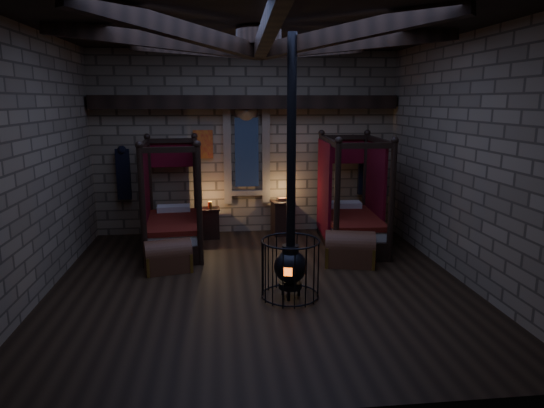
{
  "coord_description": "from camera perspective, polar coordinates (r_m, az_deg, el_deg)",
  "views": [
    {
      "loc": [
        -0.66,
        -7.79,
        3.09
      ],
      "look_at": [
        0.27,
        0.6,
        1.28
      ],
      "focal_mm": 32.0,
      "sensor_mm": 36.0,
      "label": 1
    }
  ],
  "objects": [
    {
      "name": "bed_left",
      "position": [
        10.39,
        -11.51,
        -2.24
      ],
      "size": [
        1.29,
        2.24,
        2.26
      ],
      "rotation": [
        0.0,
        0.0,
        0.07
      ],
      "color": "black",
      "rests_on": "ground"
    },
    {
      "name": "bed_right",
      "position": [
        10.59,
        9.24,
        -1.8
      ],
      "size": [
        1.3,
        2.29,
        2.32
      ],
      "rotation": [
        0.0,
        0.0,
        -0.06
      ],
      "color": "black",
      "rests_on": "ground"
    },
    {
      "name": "nightstand_left",
      "position": [
        11.15,
        -7.26,
        -2.17
      ],
      "size": [
        0.45,
        0.43,
        0.85
      ],
      "rotation": [
        0.0,
        0.0,
        0.03
      ],
      "color": "black",
      "rests_on": "ground"
    },
    {
      "name": "nightstand_right",
      "position": [
        11.32,
        1.21,
        -1.58
      ],
      "size": [
        0.56,
        0.54,
        0.87
      ],
      "rotation": [
        0.0,
        0.0,
        0.13
      ],
      "color": "black",
      "rests_on": "ground"
    },
    {
      "name": "room",
      "position": [
        7.94,
        -1.62,
        16.82
      ],
      "size": [
        7.02,
        7.02,
        4.29
      ],
      "color": "black",
      "rests_on": "ground"
    },
    {
      "name": "trunk_right",
      "position": [
        9.39,
        9.13,
        -5.32
      ],
      "size": [
        1.03,
        0.78,
        0.68
      ],
      "rotation": [
        0.0,
        0.0,
        -0.23
      ],
      "color": "#572E1B",
      "rests_on": "ground"
    },
    {
      "name": "stove",
      "position": [
        7.71,
        2.18,
        -6.82
      ],
      "size": [
        0.93,
        0.93,
        4.05
      ],
      "rotation": [
        0.0,
        0.0,
        -0.29
      ],
      "color": "black",
      "rests_on": "ground"
    },
    {
      "name": "trunk_left",
      "position": [
        9.16,
        -12.13,
        -6.1
      ],
      "size": [
        0.93,
        0.7,
        0.61
      ],
      "rotation": [
        0.0,
        0.0,
        0.22
      ],
      "color": "#572E1B",
      "rests_on": "ground"
    }
  ]
}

